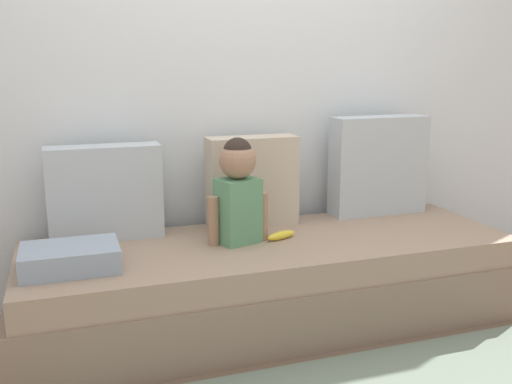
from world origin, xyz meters
The scene contains 9 objects.
ground_plane centered at (0.00, 0.00, 0.00)m, with size 12.00×12.00×0.00m, color brown.
back_wall centered at (0.00, 0.53, 1.14)m, with size 5.64×0.10×2.28m, color silver.
couch centered at (0.00, 0.00, 0.20)m, with size 2.44×0.81×0.41m.
throw_pillow_left centered at (-0.76, 0.30, 0.65)m, with size 0.54×0.16×0.46m, color #B2BCC6.
throw_pillow_center centered at (0.00, 0.30, 0.65)m, with size 0.48×0.16×0.47m, color #C1B29E.
throw_pillow_right centered at (0.76, 0.30, 0.69)m, with size 0.55×0.16×0.56m, color #B2BCC6.
toddler centered at (-0.16, 0.03, 0.68)m, with size 0.30×0.20×0.51m.
banana centered at (0.05, 0.01, 0.43)m, with size 0.17×0.04×0.04m, color yellow.
folded_blanket centered at (-0.94, -0.10, 0.47)m, with size 0.40×0.28×0.10m, color #8E9EB2.
Camera 1 is at (-0.94, -2.52, 1.27)m, focal length 40.36 mm.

